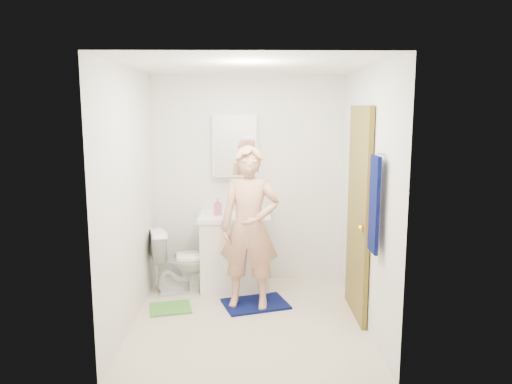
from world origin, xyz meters
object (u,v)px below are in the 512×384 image
at_px(towel, 374,205).
at_px(toilet, 183,260).
at_px(medicine_cabinet, 235,146).
at_px(vanity_cabinet, 235,253).
at_px(toothbrush_cup, 247,207).
at_px(man, 250,228).
at_px(soap_dispenser, 218,206).

bearing_deg(towel, toilet, 141.97).
bearing_deg(towel, medicine_cabinet, 124.61).
distance_m(vanity_cabinet, toothbrush_cup, 0.54).
bearing_deg(man, soap_dispenser, 131.26).
height_order(vanity_cabinet, toothbrush_cup, toothbrush_cup).
bearing_deg(man, toothbrush_cup, 101.24).
distance_m(vanity_cabinet, man, 0.76).
relative_size(towel, man, 0.49).
bearing_deg(vanity_cabinet, toilet, -168.63).
bearing_deg(towel, man, 138.84).
height_order(towel, toilet, towel).
distance_m(towel, man, 1.41).
relative_size(toilet, toothbrush_cup, 5.26).
distance_m(vanity_cabinet, soap_dispenser, 0.58).
relative_size(medicine_cabinet, toothbrush_cup, 5.22).
height_order(toilet, toothbrush_cup, toothbrush_cup).
bearing_deg(toothbrush_cup, vanity_cabinet, -139.05).
xyz_separation_m(towel, man, (-1.02, 0.89, -0.41)).
height_order(medicine_cabinet, soap_dispenser, medicine_cabinet).
xyz_separation_m(medicine_cabinet, man, (0.16, -0.82, -0.76)).
xyz_separation_m(toilet, soap_dispenser, (0.38, 0.09, 0.59)).
distance_m(medicine_cabinet, man, 1.13).
bearing_deg(soap_dispenser, toilet, -167.46).
xyz_separation_m(toothbrush_cup, man, (0.02, -0.72, -0.06)).
distance_m(toothbrush_cup, man, 0.72).
relative_size(towel, soap_dispenser, 4.14).
bearing_deg(vanity_cabinet, soap_dispenser, -171.04).
height_order(towel, soap_dispenser, towel).
bearing_deg(toothbrush_cup, towel, -57.13).
relative_size(vanity_cabinet, man, 0.49).
distance_m(medicine_cabinet, toothbrush_cup, 0.72).
bearing_deg(medicine_cabinet, soap_dispenser, -126.42).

